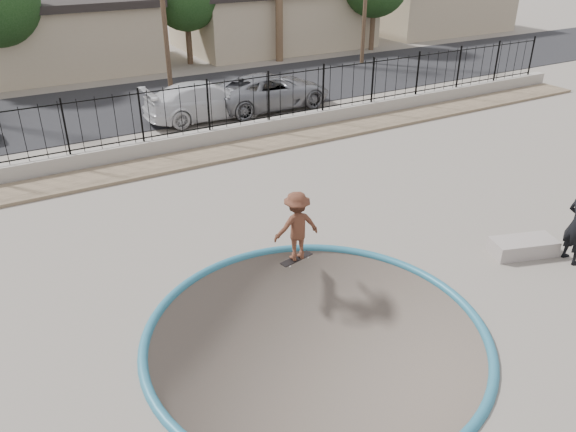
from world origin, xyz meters
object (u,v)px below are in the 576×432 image
Objects in this scene: skateboard at (296,259)px; concrete_ledge at (523,247)px; car_c at (206,100)px; car_d at (271,91)px; skater at (297,230)px.

skateboard is 0.58× the size of concrete_ledge.
car_c reaches higher than skateboard.
car_d is (0.57, 14.33, 0.59)m from concrete_ledge.
car_d is at bearing -109.53° from skater.
concrete_ledge is (5.10, -2.53, 0.14)m from skateboard.
skateboard is 13.11m from car_d.
skater is 13.09m from car_d.
car_d is at bearing 52.25° from skateboard.
skateboard is (0.00, 0.00, -0.81)m from skater.
concrete_ledge reaches higher than skateboard.
skater is at bearing -128.68° from skateboard.
concrete_ledge is 14.56m from car_c.
concrete_ledge is 14.35m from car_d.
skater is at bearing 168.01° from car_c.
car_c is at bearing 65.52° from skateboard.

